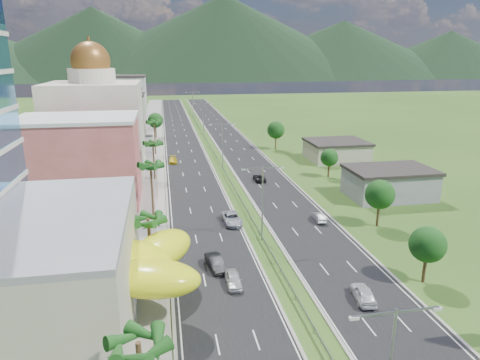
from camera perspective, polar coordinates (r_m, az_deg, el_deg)
ground at (r=53.87m, az=5.40°, el=-12.28°), size 500.00×500.00×0.00m
road_left at (r=137.98m, az=-7.77°, el=5.38°), size 11.00×260.00×0.04m
road_right at (r=139.42m, az=-1.58°, el=5.64°), size 11.00×260.00×0.04m
sidewalk_left at (r=137.90m, az=-11.73°, el=5.20°), size 7.00×260.00×0.12m
median_guardrail at (r=120.82m, az=-3.79°, el=4.24°), size 0.10×216.06×0.76m
streetlight_median_b at (r=60.08m, az=3.01°, el=-2.13°), size 6.04×0.25×11.00m
streetlight_median_c at (r=98.21m, az=-2.36°, el=5.13°), size 6.04×0.25×11.00m
streetlight_median_d at (r=142.34m, az=-4.93°, el=8.55°), size 6.04×0.25×11.00m
streetlight_median_e at (r=186.89m, az=-6.30°, el=10.34°), size 6.04×0.25×11.00m
lime_canopy at (r=46.79m, az=-17.74°, el=-10.81°), size 18.00×15.00×7.40m
pink_shophouse at (r=80.89m, az=-20.52°, el=2.22°), size 20.00×15.00×15.00m
domed_building at (r=102.52m, az=-18.62°, el=7.38°), size 20.00×20.00×28.70m
midrise_grey at (r=127.42m, az=-16.55°, el=7.61°), size 16.00×15.00×16.00m
midrise_beige at (r=149.32m, az=-15.67°, el=8.27°), size 16.00×15.00×13.00m
midrise_white at (r=171.81m, az=-15.10°, el=10.13°), size 16.00×15.00×18.00m
shed_near at (r=84.90m, az=19.26°, el=-0.52°), size 15.00×10.00×5.00m
shed_far at (r=111.88m, az=12.72°, el=3.74°), size 14.00×12.00×4.40m
palm_tree_a at (r=29.42m, az=-13.38°, el=-21.09°), size 3.60×3.60×9.10m
palm_tree_b at (r=51.01m, az=-12.12°, el=-5.52°), size 3.60×3.60×8.10m
palm_tree_c at (r=69.63m, az=-11.81°, el=1.63°), size 3.60×3.60×9.60m
palm_tree_d at (r=92.27m, az=-11.52°, el=4.59°), size 3.60×3.60×8.60m
palm_tree_e at (r=116.77m, az=-11.39°, el=7.38°), size 3.60×3.60×9.40m
leafy_tree_lfar at (r=141.90m, az=-11.22°, el=7.80°), size 4.90×4.90×8.05m
leafy_tree_ra at (r=54.15m, az=23.73°, el=-7.90°), size 4.20×4.20×6.90m
leafy_tree_rb at (r=69.03m, az=18.15°, el=-1.85°), size 4.55×4.55×7.47m
leafy_tree_rc at (r=94.88m, az=11.82°, el=2.93°), size 3.85×3.85×6.33m
leafy_tree_rd at (r=121.30m, az=4.81°, el=6.66°), size 4.90×4.90×8.05m
mountain_ridge at (r=501.50m, az=-1.97°, el=13.30°), size 860.00×140.00×90.00m
car_white_near_left at (r=50.72m, az=-0.87°, el=-13.15°), size 1.82×4.32×1.46m
car_dark_left at (r=54.48m, az=-3.33°, el=-10.91°), size 2.34×4.94×1.57m
car_silver_mid_left at (r=68.07m, az=-1.10°, el=-5.14°), size 2.95×5.95×1.62m
car_yellow_far_left at (r=107.68m, az=-8.93°, el=2.67°), size 2.04×4.91×1.42m
car_white_near_right at (r=49.80m, az=16.13°, el=-14.34°), size 2.64×5.01×1.62m
car_silver_right at (r=70.17m, az=10.50°, el=-4.88°), size 1.65×4.09×1.32m
car_dark_far_right at (r=91.04m, az=2.60°, el=0.31°), size 2.29×4.78×1.32m
motorcycle at (r=54.85m, az=-4.69°, el=-10.99°), size 0.57×1.78×1.13m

